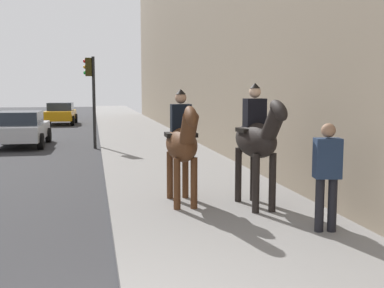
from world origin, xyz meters
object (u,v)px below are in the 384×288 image
Objects in this scene: mounted_horse_far at (257,138)px; car_far_lane at (60,113)px; pedestrian_greeting at (327,170)px; mounted_horse_near at (182,142)px; car_near_lane at (21,128)px; traffic_light_near_curb at (91,87)px.

mounted_horse_far reaches higher than car_far_lane.
mounted_horse_far is at bearing 28.98° from pedestrian_greeting.
mounted_horse_far is 24.66m from car_far_lane.
mounted_horse_near is 1.31× the size of pedestrian_greeting.
car_far_lane is at bearing -2.38° from car_near_lane.
car_near_lane is at bearing -157.37° from mounted_horse_near.
pedestrian_greeting reaches higher than car_far_lane.
mounted_horse_far is at bearing 69.02° from mounted_horse_near.
mounted_horse_far is 1.79m from pedestrian_greeting.
traffic_light_near_curb is (10.05, 1.70, 1.09)m from mounted_horse_near.
car_far_lane is at bearing -170.09° from mounted_horse_near.
pedestrian_greeting is 0.47× the size of traffic_light_near_curb.
mounted_horse_near is 0.56× the size of car_far_lane.
mounted_horse_near reaches higher than car_far_lane.
car_near_lane is 12.21m from car_far_lane.
traffic_light_near_curb is at bearing -114.15° from car_near_lane.
car_near_lane is 3.59m from traffic_light_near_curb.
mounted_horse_near is 12.31m from car_near_lane.
mounted_horse_far is 0.56× the size of car_near_lane.
mounted_horse_near is 1.42m from mounted_horse_far.
car_far_lane is at bearing 23.02° from pedestrian_greeting.
car_near_lane is at bearing -1.17° from car_far_lane.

